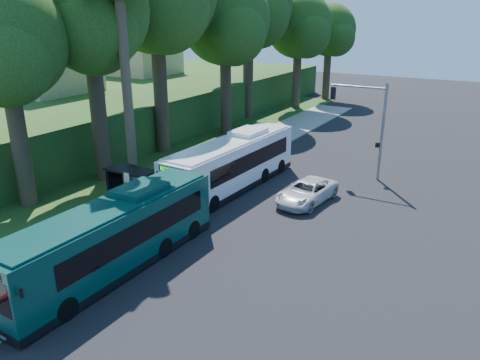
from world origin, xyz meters
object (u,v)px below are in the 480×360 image
Objects in this scene: bus_shelter at (130,179)px; pickup at (307,192)px; white_bus at (233,163)px; teal_bus at (115,235)px.

pickup is at bearing 34.01° from bus_shelter.
pickup is (5.44, 0.11, -1.12)m from white_bus.
white_bus is (3.79, 6.12, 0.02)m from bus_shelter.
teal_bus is 13.12m from pickup.
pickup is at bearing 3.57° from white_bus.
teal_bus is at bearing -103.57° from pickup.
white_bus is 12.18m from teal_bus.
bus_shelter is 7.62m from teal_bus.
pickup is (9.22, 6.22, -1.10)m from bus_shelter.
bus_shelter is 7.19m from white_bus.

